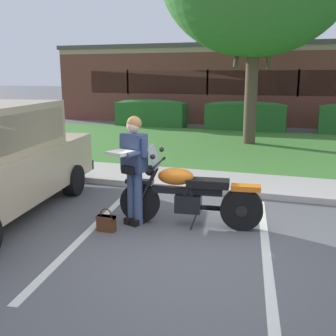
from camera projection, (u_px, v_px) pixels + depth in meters
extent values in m
plane|color=#565659|center=(191.00, 247.00, 5.53)|extent=(140.00, 140.00, 0.00)
cube|color=#ADA89E|center=(226.00, 191.00, 7.97)|extent=(60.00, 0.20, 0.12)
cube|color=#ADA89E|center=(233.00, 182.00, 8.76)|extent=(60.00, 1.50, 0.08)
cube|color=#3D752D|center=(256.00, 148.00, 12.93)|extent=(60.00, 7.52, 0.06)
cube|color=silver|center=(92.00, 228.00, 6.21)|extent=(0.68, 4.38, 0.01)
cube|color=silver|center=(266.00, 251.00, 5.41)|extent=(0.68, 4.38, 0.01)
cylinder|color=black|center=(140.00, 203.00, 6.43)|extent=(0.65, 0.17, 0.64)
cylinder|color=black|center=(140.00, 203.00, 6.43)|extent=(0.19, 0.14, 0.18)
cylinder|color=black|center=(242.00, 209.00, 6.12)|extent=(0.66, 0.25, 0.64)
cylinder|color=black|center=(242.00, 209.00, 6.12)|extent=(0.20, 0.22, 0.18)
cube|color=black|center=(140.00, 181.00, 6.36)|extent=(0.45, 0.19, 0.06)
cube|color=orange|center=(246.00, 188.00, 6.03)|extent=(0.46, 0.25, 0.08)
cylinder|color=black|center=(147.00, 188.00, 6.27)|extent=(0.31, 0.08, 0.58)
cylinder|color=black|center=(149.00, 185.00, 6.42)|extent=(0.31, 0.08, 0.58)
sphere|color=black|center=(150.00, 170.00, 6.28)|extent=(0.17, 0.17, 0.17)
cylinder|color=black|center=(159.00, 163.00, 6.22)|extent=(0.11, 0.72, 0.03)
cylinder|color=black|center=(153.00, 168.00, 5.88)|extent=(0.06, 0.10, 0.04)
cylinder|color=black|center=(164.00, 159.00, 6.57)|extent=(0.06, 0.10, 0.04)
sphere|color=black|center=(153.00, 157.00, 5.91)|extent=(0.08, 0.08, 0.08)
sphere|color=black|center=(162.00, 150.00, 6.48)|extent=(0.08, 0.08, 0.08)
cube|color=#B2BCC6|center=(154.00, 157.00, 6.22)|extent=(0.18, 0.37, 0.35)
cube|color=black|center=(186.00, 191.00, 6.23)|extent=(1.10, 0.22, 0.10)
ellipsoid|color=orange|center=(176.00, 176.00, 6.21)|extent=(0.59, 0.38, 0.26)
cube|color=black|center=(208.00, 183.00, 6.13)|extent=(0.67, 0.35, 0.12)
cube|color=black|center=(188.00, 203.00, 6.27)|extent=(0.42, 0.28, 0.28)
cylinder|color=black|center=(186.00, 193.00, 6.24)|extent=(0.19, 0.14, 0.21)
cylinder|color=black|center=(191.00, 194.00, 6.23)|extent=(0.19, 0.14, 0.21)
cylinder|color=black|center=(213.00, 208.00, 6.35)|extent=(0.61, 0.15, 0.08)
cylinder|color=black|center=(225.00, 209.00, 6.31)|extent=(0.61, 0.15, 0.08)
cylinder|color=black|center=(194.00, 220.00, 6.14)|extent=(0.11, 0.13, 0.30)
cube|color=black|center=(138.00, 222.00, 6.36)|extent=(0.18, 0.26, 0.10)
cube|color=black|center=(131.00, 220.00, 6.44)|extent=(0.18, 0.26, 0.10)
cylinder|color=#3D4C70|center=(138.00, 198.00, 6.29)|extent=(0.14, 0.14, 0.86)
cylinder|color=#3D4C70|center=(132.00, 197.00, 6.37)|extent=(0.14, 0.14, 0.86)
cube|color=navy|center=(134.00, 152.00, 6.17)|extent=(0.43, 0.33, 0.58)
cube|color=navy|center=(134.00, 135.00, 6.10)|extent=(0.35, 0.29, 0.06)
sphere|color=beige|center=(134.00, 126.00, 6.07)|extent=(0.21, 0.21, 0.21)
sphere|color=olive|center=(134.00, 124.00, 6.08)|extent=(0.23, 0.23, 0.23)
cube|color=black|center=(129.00, 170.00, 6.12)|extent=(0.24, 0.17, 0.12)
cylinder|color=navy|center=(135.00, 154.00, 5.94)|extent=(0.20, 0.35, 0.09)
cylinder|color=navy|center=(119.00, 152.00, 6.13)|extent=(0.20, 0.35, 0.09)
cylinder|color=navy|center=(144.00, 148.00, 6.00)|extent=(0.10, 0.10, 0.28)
cylinder|color=navy|center=(123.00, 145.00, 6.26)|extent=(0.10, 0.10, 0.28)
cube|color=beige|center=(120.00, 153.00, 5.92)|extent=(0.41, 0.41, 0.05)
cube|color=#562D19|center=(106.00, 223.00, 6.09)|extent=(0.28, 0.12, 0.24)
cube|color=#562D19|center=(106.00, 217.00, 6.06)|extent=(0.28, 0.13, 0.04)
torus|color=#562D19|center=(106.00, 215.00, 6.05)|extent=(0.20, 0.02, 0.20)
cube|color=black|center=(23.00, 131.00, 6.09)|extent=(0.43, 2.70, 0.55)
cube|color=black|center=(16.00, 123.00, 7.43)|extent=(1.58, 0.46, 0.51)
cube|color=black|center=(52.00, 163.00, 8.92)|extent=(1.89, 0.37, 0.20)
cylinder|color=black|center=(73.00, 180.00, 7.89)|extent=(0.32, 0.63, 0.60)
cylinder|color=#4C3D2D|center=(251.00, 98.00, 13.29)|extent=(0.41, 0.41, 3.15)
cylinder|color=#4C3D2D|center=(268.00, 53.00, 12.82)|extent=(0.14, 1.07, 1.05)
cylinder|color=#4C3D2D|center=(238.00, 48.00, 13.08)|extent=(0.14, 1.08, 1.35)
cube|color=#286028|center=(151.00, 115.00, 18.22)|extent=(3.18, 0.90, 1.10)
ellipsoid|color=#286028|center=(151.00, 102.00, 18.10)|extent=(3.02, 0.84, 0.28)
cube|color=#286028|center=(245.00, 118.00, 16.93)|extent=(3.33, 0.90, 1.10)
ellipsoid|color=#286028|center=(246.00, 105.00, 16.80)|extent=(3.16, 0.84, 0.28)
cube|color=brown|center=(299.00, 85.00, 21.75)|extent=(23.76, 9.11, 3.57)
cube|color=#998466|center=(301.00, 47.00, 17.20)|extent=(23.76, 0.10, 0.24)
cube|color=#4C4742|center=(302.00, 49.00, 21.33)|extent=(24.00, 9.20, 0.20)
cube|color=#1E282D|center=(298.00, 83.00, 17.53)|extent=(20.20, 0.06, 1.10)
cube|color=brown|center=(128.00, 82.00, 19.99)|extent=(0.08, 0.04, 1.20)
cube|color=brown|center=(208.00, 82.00, 18.75)|extent=(0.08, 0.04, 1.20)
cube|color=brown|center=(298.00, 83.00, 17.52)|extent=(0.08, 0.04, 1.20)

